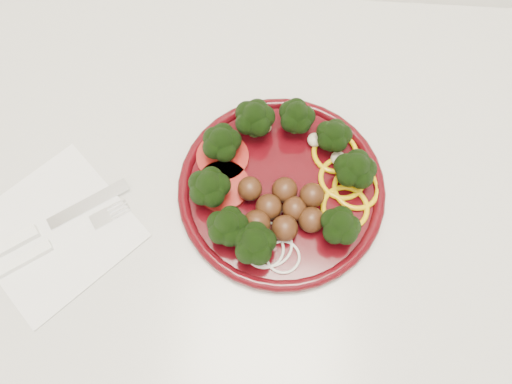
# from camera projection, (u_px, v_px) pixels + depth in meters

# --- Properties ---
(counter) EXTENTS (2.40, 0.60, 0.90)m
(counter) POSITION_uv_depth(u_px,v_px,m) (294.00, 271.00, 1.03)
(counter) COLOR white
(counter) RESTS_ON ground
(plate) EXTENTS (0.25, 0.25, 0.06)m
(plate) POSITION_uv_depth(u_px,v_px,m) (280.00, 185.00, 0.59)
(plate) COLOR #3C050A
(plate) RESTS_ON counter
(napkin) EXTENTS (0.23, 0.23, 0.00)m
(napkin) POSITION_uv_depth(u_px,v_px,m) (55.00, 231.00, 0.59)
(napkin) COLOR white
(napkin) RESTS_ON counter
(knife) EXTENTS (0.16, 0.12, 0.01)m
(knife) POSITION_uv_depth(u_px,v_px,m) (33.00, 233.00, 0.58)
(knife) COLOR silver
(knife) RESTS_ON napkin
(fork) EXTENTS (0.15, 0.11, 0.01)m
(fork) POSITION_uv_depth(u_px,v_px,m) (39.00, 251.00, 0.58)
(fork) COLOR white
(fork) RESTS_ON napkin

